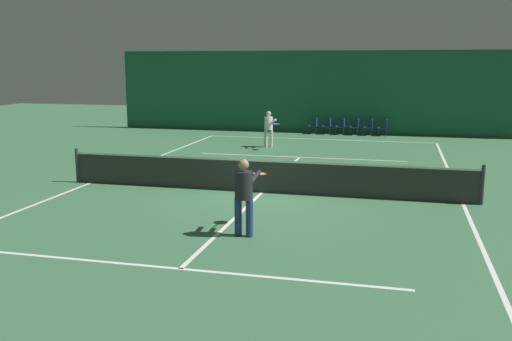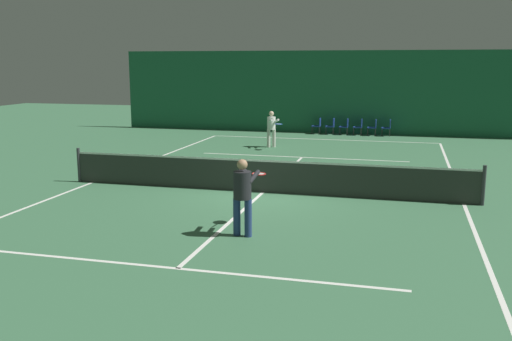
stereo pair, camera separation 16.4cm
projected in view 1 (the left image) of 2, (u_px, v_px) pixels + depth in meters
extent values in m
plane|color=#3D704C|center=(262.00, 192.00, 16.47)|extent=(60.00, 60.00, 0.00)
cube|color=#1E5B3D|center=(327.00, 92.00, 29.92)|extent=(23.00, 0.12, 4.31)
cube|color=white|center=(319.00, 139.00, 27.81)|extent=(11.00, 0.10, 0.00)
cube|color=white|center=(300.00, 157.00, 22.57)|extent=(8.25, 0.10, 0.00)
cube|color=white|center=(180.00, 269.00, 10.37)|extent=(8.25, 0.10, 0.00)
cube|color=white|center=(91.00, 183.00, 17.78)|extent=(0.10, 23.80, 0.00)
cube|color=white|center=(463.00, 204.00, 15.15)|extent=(0.10, 23.80, 0.00)
cube|color=white|center=(262.00, 192.00, 16.47)|extent=(0.10, 12.80, 0.00)
cube|color=#2D332D|center=(262.00, 176.00, 16.38)|extent=(11.90, 0.02, 0.95)
cube|color=white|center=(262.00, 161.00, 16.30)|extent=(11.90, 0.02, 0.05)
cylinder|color=#333338|center=(77.00, 165.00, 17.79)|extent=(0.10, 0.10, 1.07)
cylinder|color=#333338|center=(482.00, 185.00, 14.95)|extent=(0.10, 0.10, 1.07)
cylinder|color=navy|center=(238.00, 217.00, 12.31)|extent=(0.17, 0.17, 0.83)
cylinder|color=navy|center=(250.00, 218.00, 12.22)|extent=(0.17, 0.17, 0.83)
cylinder|color=#232328|center=(244.00, 185.00, 12.13)|extent=(0.43, 0.43, 0.60)
sphere|color=tan|center=(244.00, 165.00, 12.05)|extent=(0.23, 0.23, 0.23)
cylinder|color=#232328|center=(242.00, 176.00, 12.41)|extent=(0.16, 0.58, 0.24)
cylinder|color=#232328|center=(255.00, 177.00, 12.31)|extent=(0.16, 0.58, 0.24)
cylinder|color=black|center=(255.00, 176.00, 12.76)|extent=(0.06, 0.31, 0.03)
torus|color=red|center=(260.00, 174.00, 13.04)|extent=(0.36, 0.36, 0.03)
cylinder|color=silver|center=(260.00, 174.00, 13.04)|extent=(0.30, 0.30, 0.00)
cylinder|color=beige|center=(271.00, 138.00, 25.24)|extent=(0.21, 0.21, 0.78)
cylinder|color=beige|center=(266.00, 138.00, 25.17)|extent=(0.21, 0.21, 0.78)
cylinder|color=white|center=(269.00, 123.00, 25.08)|extent=(0.50, 0.50, 0.56)
sphere|color=beige|center=(269.00, 114.00, 25.00)|extent=(0.22, 0.22, 0.22)
cylinder|color=white|center=(274.00, 121.00, 24.86)|extent=(0.36, 0.50, 0.23)
cylinder|color=white|center=(267.00, 121.00, 24.77)|extent=(0.36, 0.50, 0.23)
cylinder|color=black|center=(274.00, 123.00, 24.45)|extent=(0.19, 0.27, 0.03)
torus|color=#1951B2|center=(276.00, 124.00, 24.16)|extent=(0.45, 0.45, 0.03)
cylinder|color=silver|center=(276.00, 124.00, 24.16)|extent=(0.38, 0.38, 0.00)
cylinder|color=#2D2D2D|center=(310.00, 130.00, 30.13)|extent=(0.03, 0.03, 0.39)
cylinder|color=#2D2D2D|center=(309.00, 130.00, 29.77)|extent=(0.03, 0.03, 0.39)
cylinder|color=#2D2D2D|center=(317.00, 130.00, 30.04)|extent=(0.03, 0.03, 0.39)
cylinder|color=#2D2D2D|center=(316.00, 131.00, 29.68)|extent=(0.03, 0.03, 0.39)
cube|color=navy|center=(313.00, 126.00, 29.86)|extent=(0.44, 0.44, 0.05)
cube|color=navy|center=(317.00, 122.00, 29.77)|extent=(0.04, 0.44, 0.40)
cylinder|color=#2D2D2D|center=(323.00, 130.00, 29.96)|extent=(0.03, 0.03, 0.39)
cylinder|color=#2D2D2D|center=(322.00, 131.00, 29.60)|extent=(0.03, 0.03, 0.39)
cylinder|color=#2D2D2D|center=(330.00, 130.00, 29.87)|extent=(0.03, 0.03, 0.39)
cylinder|color=#2D2D2D|center=(330.00, 131.00, 29.51)|extent=(0.03, 0.03, 0.39)
cube|color=navy|center=(326.00, 126.00, 29.69)|extent=(0.44, 0.44, 0.05)
cube|color=navy|center=(330.00, 122.00, 29.60)|extent=(0.04, 0.44, 0.40)
cylinder|color=#2D2D2D|center=(337.00, 130.00, 29.79)|extent=(0.03, 0.03, 0.39)
cylinder|color=#2D2D2D|center=(336.00, 131.00, 29.43)|extent=(0.03, 0.03, 0.39)
cylinder|color=#2D2D2D|center=(344.00, 131.00, 29.70)|extent=(0.03, 0.03, 0.39)
cylinder|color=#2D2D2D|center=(343.00, 131.00, 29.34)|extent=(0.03, 0.03, 0.39)
cube|color=navy|center=(340.00, 127.00, 29.52)|extent=(0.44, 0.44, 0.05)
cube|color=navy|center=(344.00, 122.00, 29.43)|extent=(0.04, 0.44, 0.40)
cylinder|color=#2D2D2D|center=(351.00, 131.00, 29.62)|extent=(0.03, 0.03, 0.39)
cylinder|color=#2D2D2D|center=(350.00, 132.00, 29.26)|extent=(0.03, 0.03, 0.39)
cylinder|color=#2D2D2D|center=(358.00, 131.00, 29.53)|extent=(0.03, 0.03, 0.39)
cylinder|color=#2D2D2D|center=(357.00, 132.00, 29.17)|extent=(0.03, 0.03, 0.39)
cube|color=navy|center=(354.00, 127.00, 29.35)|extent=(0.44, 0.44, 0.05)
cube|color=navy|center=(358.00, 123.00, 29.26)|extent=(0.04, 0.44, 0.40)
cylinder|color=#2D2D2D|center=(364.00, 131.00, 29.45)|extent=(0.03, 0.03, 0.39)
cylinder|color=#2D2D2D|center=(364.00, 132.00, 29.09)|extent=(0.03, 0.03, 0.39)
cylinder|color=#2D2D2D|center=(372.00, 131.00, 29.36)|extent=(0.03, 0.03, 0.39)
cylinder|color=#2D2D2D|center=(372.00, 132.00, 29.00)|extent=(0.03, 0.03, 0.39)
cube|color=navy|center=(368.00, 127.00, 29.18)|extent=(0.44, 0.44, 0.05)
cube|color=navy|center=(372.00, 123.00, 29.09)|extent=(0.04, 0.44, 0.40)
cylinder|color=#2D2D2D|center=(379.00, 132.00, 29.28)|extent=(0.03, 0.03, 0.39)
cylinder|color=#2D2D2D|center=(378.00, 132.00, 28.92)|extent=(0.03, 0.03, 0.39)
cylinder|color=#2D2D2D|center=(386.00, 132.00, 29.19)|extent=(0.03, 0.03, 0.39)
cylinder|color=#2D2D2D|center=(386.00, 133.00, 28.82)|extent=(0.03, 0.03, 0.39)
cube|color=navy|center=(382.00, 128.00, 29.01)|extent=(0.44, 0.44, 0.05)
cube|color=navy|center=(387.00, 124.00, 28.92)|extent=(0.04, 0.44, 0.40)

